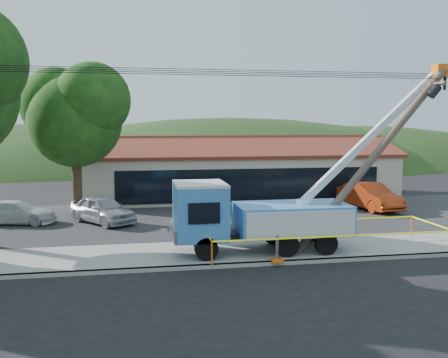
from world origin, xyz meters
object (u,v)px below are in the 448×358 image
car_silver (103,225)px  car_red (369,211)px  utility_truck (257,214)px  car_white (17,225)px  leaning_pole (379,151)px

car_silver → car_red: bearing=-32.1°
utility_truck → car_white: 14.24m
leaning_pole → car_red: bearing=65.2°
leaning_pole → car_red: (4.41, 9.56, -4.39)m
utility_truck → leaning_pole: utility_truck is taller
leaning_pole → car_white: leaning_pole is taller
car_white → car_silver: bearing=-86.5°
car_silver → car_red: (16.51, 1.59, 0.00)m
leaning_pole → car_silver: 15.13m
utility_truck → car_red: bearing=43.5°
car_red → car_white: 21.16m
utility_truck → leaning_pole: (5.22, -0.40, 2.65)m
leaning_pole → car_white: size_ratio=1.83×
car_white → leaning_pole: bearing=-105.7°
utility_truck → car_silver: 10.37m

